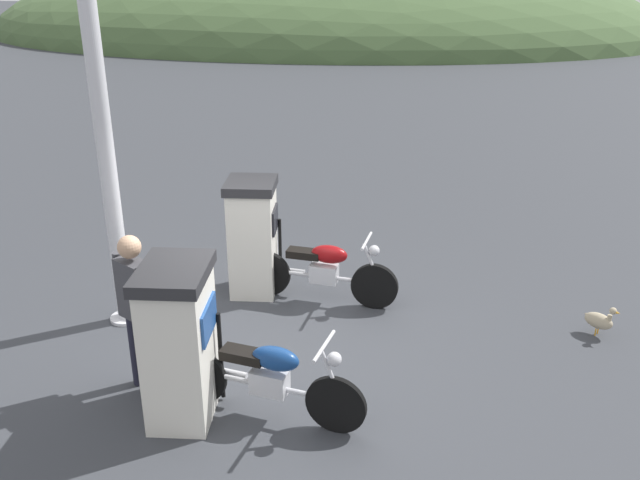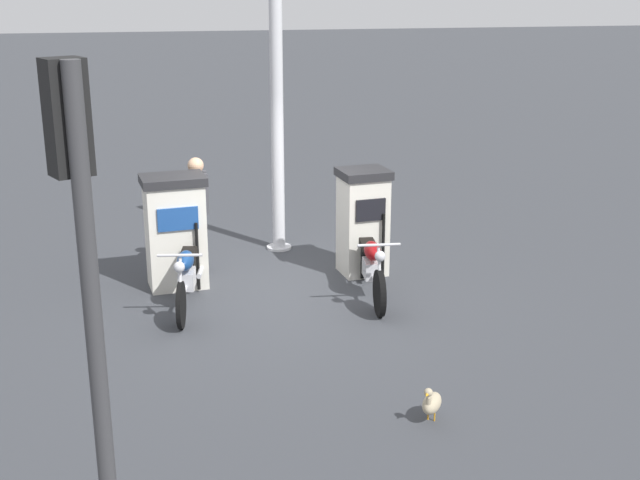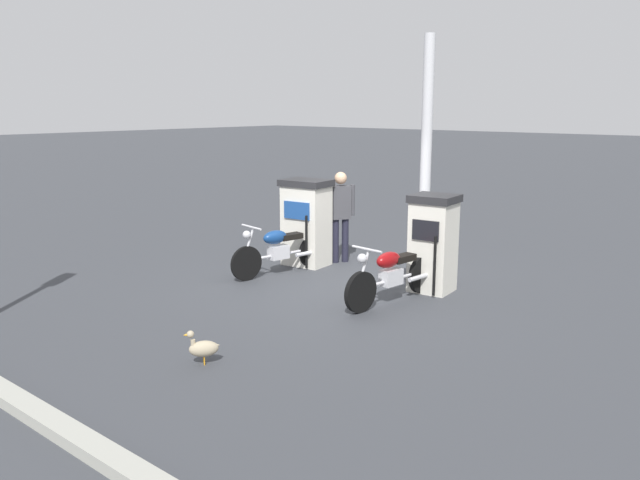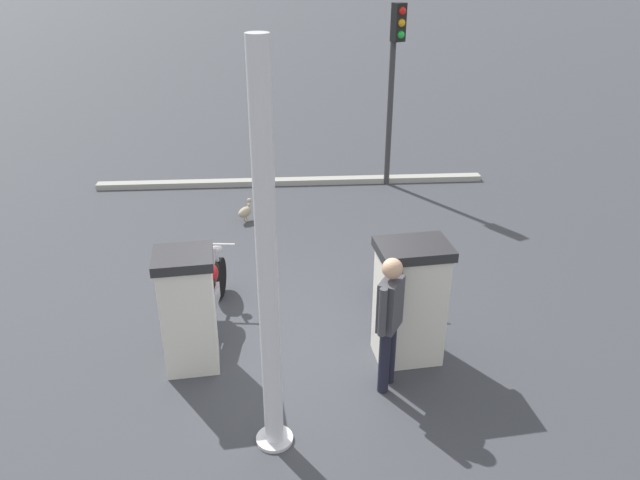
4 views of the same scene
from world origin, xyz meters
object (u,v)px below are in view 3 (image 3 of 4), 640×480
(attendant_person, at_px, (340,210))
(canopy_support_pole, at_px, (426,157))
(motorcycle_far_pump, at_px, (392,274))
(fuel_pump_far, at_px, (433,243))
(wandering_duck, at_px, (203,348))
(fuel_pump_near, at_px, (306,222))
(motorcycle_near_pump, at_px, (279,249))

(attendant_person, xyz_separation_m, canopy_support_pole, (-0.82, 1.33, 1.02))
(motorcycle_far_pump, xyz_separation_m, attendant_person, (-1.54, -2.23, 0.56))
(fuel_pump_far, bearing_deg, motorcycle_far_pump, -7.86)
(attendant_person, bearing_deg, canopy_support_pole, 121.57)
(motorcycle_far_pump, distance_m, wandering_duck, 3.44)
(fuel_pump_far, distance_m, motorcycle_far_pump, 1.03)
(motorcycle_far_pump, xyz_separation_m, wandering_duck, (3.42, -0.31, -0.24))
(fuel_pump_near, bearing_deg, canopy_support_pole, 129.64)
(motorcycle_far_pump, bearing_deg, wandering_duck, -5.19)
(fuel_pump_near, bearing_deg, motorcycle_far_pump, 69.73)
(motorcycle_far_pump, bearing_deg, attendant_person, -124.50)
(canopy_support_pole, bearing_deg, fuel_pump_far, 36.38)
(fuel_pump_far, height_order, motorcycle_far_pump, fuel_pump_far)
(motorcycle_far_pump, bearing_deg, motorcycle_near_pump, -92.78)
(fuel_pump_far, xyz_separation_m, attendant_person, (-0.58, -2.37, 0.20))
(fuel_pump_far, distance_m, motorcycle_near_pump, 2.77)
(motorcycle_near_pump, relative_size, wandering_duck, 4.84)
(fuel_pump_near, xyz_separation_m, canopy_support_pole, (-1.40, 1.69, 1.21))
(canopy_support_pole, bearing_deg, motorcycle_near_pump, -35.47)
(motorcycle_near_pump, distance_m, canopy_support_pole, 3.16)
(motorcycle_near_pump, xyz_separation_m, wandering_duck, (3.54, 2.18, -0.26))
(fuel_pump_near, distance_m, wandering_duck, 4.97)
(wandering_duck, height_order, canopy_support_pole, canopy_support_pole)
(fuel_pump_near, bearing_deg, fuel_pump_far, 89.99)
(fuel_pump_far, height_order, motorcycle_near_pump, fuel_pump_far)
(motorcycle_near_pump, bearing_deg, canopy_support_pole, 144.53)
(wandering_duck, bearing_deg, canopy_support_pole, -174.18)
(fuel_pump_near, relative_size, motorcycle_far_pump, 0.78)
(fuel_pump_far, height_order, wandering_duck, fuel_pump_far)
(motorcycle_far_pump, xyz_separation_m, canopy_support_pole, (-2.36, -0.90, 1.58))
(motorcycle_near_pump, bearing_deg, attendant_person, 169.67)
(fuel_pump_far, height_order, canopy_support_pole, canopy_support_pole)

